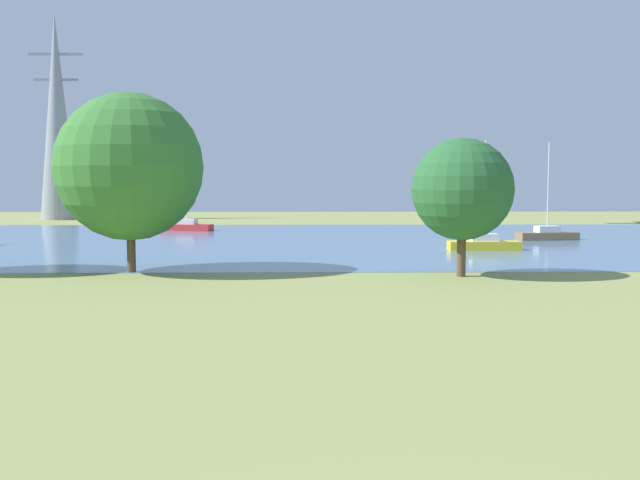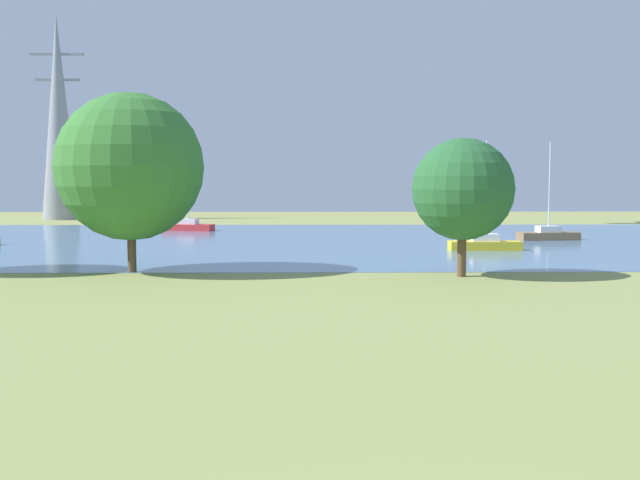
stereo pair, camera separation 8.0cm
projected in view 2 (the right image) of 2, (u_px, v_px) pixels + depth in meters
ground_plane at (358, 298)px, 29.66m from camera, size 160.00×160.00×0.00m
water_surface at (334, 240)px, 57.57m from camera, size 140.00×40.00×0.02m
sailboat_red at (188, 226)px, 68.60m from camera, size 5.02×2.59×6.27m
sailboat_yellow at (485, 243)px, 49.59m from camera, size 4.81×1.53×7.39m
sailboat_brown at (548, 234)px, 58.04m from camera, size 4.96×2.15×7.70m
tree_east_far at (130, 167)px, 37.46m from camera, size 7.55×7.55×9.20m
tree_west_near at (463, 189)px, 35.81m from camera, size 5.00×5.00×6.80m
electricity_pylon at (59, 117)px, 87.68m from camera, size 6.40×4.40×24.55m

